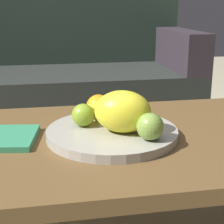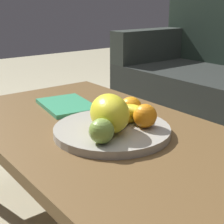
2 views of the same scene
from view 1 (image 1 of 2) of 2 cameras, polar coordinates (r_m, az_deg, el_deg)
The scene contains 9 objects.
coffee_table at distance 1.06m, azimuth -2.47°, elevation -5.97°, with size 1.25×0.69×0.41m.
couch at distance 2.19m, azimuth -10.15°, elevation 4.21°, with size 1.70×0.70×0.90m.
fruit_bowl at distance 1.04m, azimuth -0.00°, elevation -3.29°, with size 0.37×0.37×0.03m, color #A19D92.
melon_large_front at distance 1.00m, azimuth 1.69°, elevation 0.07°, with size 0.16×0.12×0.12m, color yellow.
orange_front at distance 1.12m, azimuth 2.53°, elevation 0.78°, with size 0.08×0.08×0.08m, color orange.
orange_left at distance 1.12m, azimuth -2.12°, elevation 0.81°, with size 0.08×0.08×0.08m, color orange.
apple_front at distance 0.95m, azimuth 5.99°, elevation -2.29°, with size 0.07×0.07×0.07m, color olive.
apple_left at distance 1.06m, azimuth -4.53°, elevation -0.47°, with size 0.07×0.07×0.07m, color olive.
banana_bunch at distance 1.09m, azimuth -1.01°, elevation -0.10°, with size 0.16×0.17×0.06m.
Camera 1 is at (-0.13, -0.97, 0.78)m, focal length 58.44 mm.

